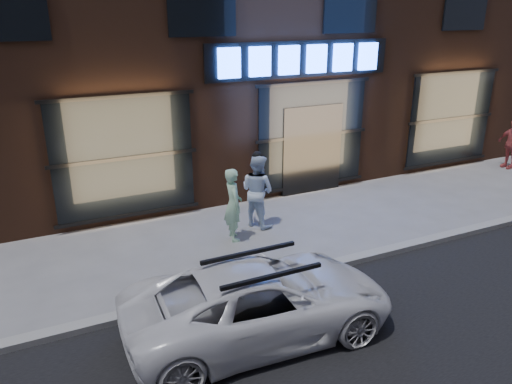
% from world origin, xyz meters
% --- Properties ---
extents(ground, '(90.00, 90.00, 0.00)m').
position_xyz_m(ground, '(0.00, 0.00, 0.00)').
color(ground, slate).
rests_on(ground, ground).
extents(curb, '(60.00, 0.25, 0.12)m').
position_xyz_m(curb, '(0.00, 0.00, 0.06)').
color(curb, gray).
rests_on(curb, ground).
extents(man_bowtie, '(0.47, 0.64, 1.63)m').
position_xyz_m(man_bowtie, '(-3.12, 2.05, 0.81)').
color(man_bowtie, '#ADE4BF').
rests_on(man_bowtie, ground).
extents(man_cap, '(0.95, 1.03, 1.72)m').
position_xyz_m(man_cap, '(-2.32, 2.51, 0.86)').
color(man_cap, white).
rests_on(man_cap, ground).
extents(passerby, '(0.39, 0.92, 1.56)m').
position_xyz_m(passerby, '(6.87, 3.11, 0.78)').
color(passerby, '#C65151').
rests_on(passerby, ground).
extents(white_suv, '(4.31, 2.16, 1.17)m').
position_xyz_m(white_suv, '(-4.10, -1.28, 0.59)').
color(white_suv, silver).
rests_on(white_suv, ground).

